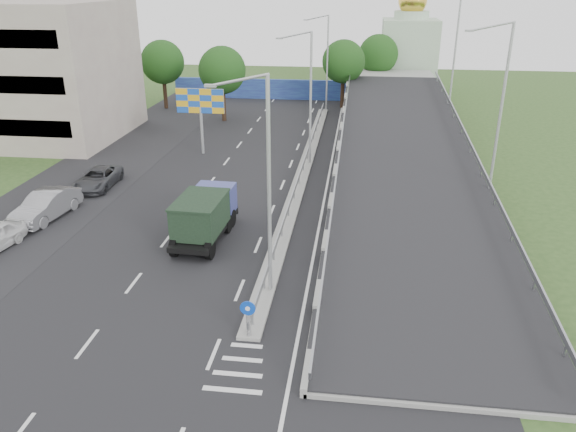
% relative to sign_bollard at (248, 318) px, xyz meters
% --- Properties ---
extents(ground, '(160.00, 160.00, 0.00)m').
position_rel_sign_bollard_xyz_m(ground, '(0.00, -2.17, -1.03)').
color(ground, '#2D4C1E').
rests_on(ground, ground).
extents(road_surface, '(26.00, 90.00, 0.04)m').
position_rel_sign_bollard_xyz_m(road_surface, '(-3.00, 17.83, -1.03)').
color(road_surface, black).
rests_on(road_surface, ground).
extents(parking_strip, '(8.00, 90.00, 0.05)m').
position_rel_sign_bollard_xyz_m(parking_strip, '(-16.00, 17.83, -1.03)').
color(parking_strip, black).
rests_on(parking_strip, ground).
extents(median, '(1.00, 44.00, 0.20)m').
position_rel_sign_bollard_xyz_m(median, '(0.00, 21.83, -0.93)').
color(median, gray).
rests_on(median, ground).
extents(overpass_ramp, '(10.00, 50.00, 3.50)m').
position_rel_sign_bollard_xyz_m(overpass_ramp, '(7.50, 21.83, 0.72)').
color(overpass_ramp, gray).
rests_on(overpass_ramp, ground).
extents(median_guardrail, '(0.09, 44.00, 0.71)m').
position_rel_sign_bollard_xyz_m(median_guardrail, '(0.00, 21.83, -0.28)').
color(median_guardrail, gray).
rests_on(median_guardrail, median).
extents(sign_bollard, '(0.64, 0.23, 1.67)m').
position_rel_sign_bollard_xyz_m(sign_bollard, '(0.00, 0.00, 0.00)').
color(sign_bollard, black).
rests_on(sign_bollard, median).
extents(lamp_post_near, '(2.74, 0.18, 10.08)m').
position_rel_sign_bollard_xyz_m(lamp_post_near, '(0.11, 3.83, 4.77)').
color(lamp_post_near, '#B2B5B7').
rests_on(lamp_post_near, median).
extents(lamp_post_mid, '(2.74, 0.18, 10.08)m').
position_rel_sign_bollard_xyz_m(lamp_post_mid, '(0.11, 23.83, 4.77)').
color(lamp_post_mid, '#B2B5B7').
rests_on(lamp_post_mid, median).
extents(lamp_post_far, '(2.74, 0.18, 10.08)m').
position_rel_sign_bollard_xyz_m(lamp_post_far, '(0.11, 43.83, 4.77)').
color(lamp_post_far, '#B2B5B7').
rests_on(lamp_post_far, median).
extents(blue_wall, '(30.00, 0.50, 2.40)m').
position_rel_sign_bollard_xyz_m(blue_wall, '(-4.00, 49.83, 0.17)').
color(blue_wall, navy).
rests_on(blue_wall, ground).
extents(church, '(7.00, 7.00, 13.80)m').
position_rel_sign_bollard_xyz_m(church, '(10.00, 57.83, 4.28)').
color(church, '#B2CCAD').
rests_on(church, ground).
extents(billboard, '(4.00, 0.24, 5.50)m').
position_rel_sign_bollard_xyz_m(billboard, '(-9.00, 25.83, 3.15)').
color(billboard, '#B2B5B7').
rests_on(billboard, ground).
extents(tree_left_mid, '(4.80, 4.80, 7.60)m').
position_rel_sign_bollard_xyz_m(tree_left_mid, '(-10.00, 37.83, 4.14)').
color(tree_left_mid, black).
rests_on(tree_left_mid, ground).
extents(tree_median_far, '(4.80, 4.80, 7.60)m').
position_rel_sign_bollard_xyz_m(tree_median_far, '(2.00, 45.83, 4.14)').
color(tree_median_far, black).
rests_on(tree_median_far, ground).
extents(tree_left_far, '(4.80, 4.80, 7.60)m').
position_rel_sign_bollard_xyz_m(tree_left_far, '(-18.00, 42.83, 4.14)').
color(tree_left_far, black).
rests_on(tree_left_far, ground).
extents(tree_ramp_far, '(4.80, 4.80, 7.60)m').
position_rel_sign_bollard_xyz_m(tree_ramp_far, '(6.00, 52.83, 4.14)').
color(tree_ramp_far, black).
rests_on(tree_ramp_far, ground).
extents(dump_truck, '(2.60, 6.31, 2.74)m').
position_rel_sign_bollard_xyz_m(dump_truck, '(-4.31, 9.37, 0.48)').
color(dump_truck, black).
rests_on(dump_truck, ground).
extents(parked_car_b, '(2.45, 5.35, 1.70)m').
position_rel_sign_bollard_xyz_m(parked_car_b, '(-14.88, 10.96, -0.18)').
color(parked_car_b, gray).
rests_on(parked_car_b, ground).
extents(parked_car_c, '(2.41, 4.91, 1.34)m').
position_rel_sign_bollard_xyz_m(parked_car_c, '(-14.17, 16.71, -0.36)').
color(parked_car_c, '#38393D').
rests_on(parked_car_c, ground).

